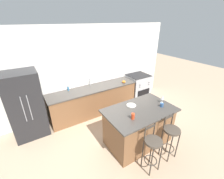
% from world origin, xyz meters
% --- Properties ---
extents(ground_plane, '(18.00, 18.00, 0.00)m').
position_xyz_m(ground_plane, '(0.00, 0.00, 0.00)').
color(ground_plane, tan).
extents(wall_back, '(6.00, 0.07, 2.70)m').
position_xyz_m(wall_back, '(0.00, 0.73, 1.35)').
color(wall_back, silver).
rests_on(wall_back, ground_plane).
extents(back_counter, '(2.82, 0.71, 0.89)m').
position_xyz_m(back_counter, '(0.00, 0.39, 0.45)').
color(back_counter, brown).
rests_on(back_counter, ground_plane).
extents(sink_faucet, '(0.02, 0.13, 0.22)m').
position_xyz_m(sink_faucet, '(0.00, 0.59, 1.03)').
color(sink_faucet, '#ADAFB5').
rests_on(sink_faucet, back_counter).
extents(kitchen_island, '(1.63, 0.99, 0.95)m').
position_xyz_m(kitchen_island, '(0.33, -1.39, 0.48)').
color(kitchen_island, brown).
rests_on(kitchen_island, ground_plane).
extents(refrigerator, '(0.79, 0.71, 1.74)m').
position_xyz_m(refrigerator, '(-1.86, 0.36, 0.87)').
color(refrigerator, '#232326').
rests_on(refrigerator, ground_plane).
extents(oven_range, '(0.76, 0.70, 0.97)m').
position_xyz_m(oven_range, '(1.81, 0.37, 0.48)').
color(oven_range, '#ADAFB5').
rests_on(oven_range, ground_plane).
extents(bar_stool_near, '(0.34, 0.34, 1.04)m').
position_xyz_m(bar_stool_near, '(0.05, -2.10, 0.60)').
color(bar_stool_near, '#332D28').
rests_on(bar_stool_near, ground_plane).
extents(bar_stool_far, '(0.34, 0.34, 1.04)m').
position_xyz_m(bar_stool_far, '(0.61, -2.07, 0.60)').
color(bar_stool_far, '#332D28').
rests_on(bar_stool_far, ground_plane).
extents(dinner_plate, '(0.23, 0.23, 0.02)m').
position_xyz_m(dinner_plate, '(0.27, -1.14, 0.96)').
color(dinner_plate, beige).
rests_on(dinner_plate, kitchen_island).
extents(wine_glass, '(0.08, 0.08, 0.20)m').
position_xyz_m(wine_glass, '(1.00, -1.44, 1.09)').
color(wine_glass, white).
rests_on(wine_glass, kitchen_island).
extents(coffee_mug, '(0.11, 0.08, 0.09)m').
position_xyz_m(coffee_mug, '(0.85, -1.56, 0.99)').
color(coffee_mug, '#335689').
rests_on(coffee_mug, kitchen_island).
extents(tumbler_cup, '(0.07, 0.07, 0.13)m').
position_xyz_m(tumbler_cup, '(-0.03, -1.57, 1.01)').
color(tumbler_cup, red).
rests_on(tumbler_cup, kitchen_island).
extents(pumpkin_decoration, '(0.11, 0.11, 0.11)m').
position_xyz_m(pumpkin_decoration, '(1.02, 0.18, 0.94)').
color(pumpkin_decoration, orange).
rests_on(pumpkin_decoration, back_counter).
extents(soap_bottle, '(0.05, 0.05, 0.14)m').
position_xyz_m(soap_bottle, '(-0.71, 0.59, 0.95)').
color(soap_bottle, teal).
rests_on(soap_bottle, back_counter).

